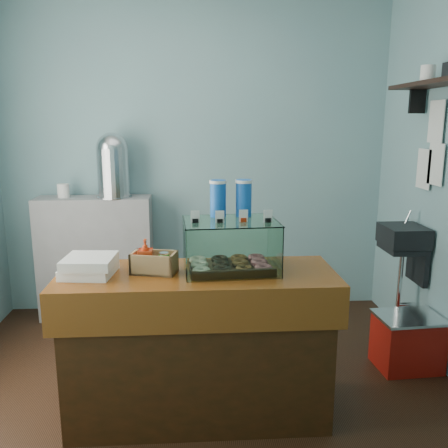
{
  "coord_description": "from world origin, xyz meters",
  "views": [
    {
      "loc": [
        -0.02,
        -2.86,
        1.75
      ],
      "look_at": [
        0.16,
        -0.15,
        1.16
      ],
      "focal_mm": 38.0,
      "sensor_mm": 36.0,
      "label": 1
    }
  ],
  "objects": [
    {
      "name": "ground",
      "position": [
        0.0,
        0.0,
        0.0
      ],
      "size": [
        3.5,
        3.5,
        0.0
      ],
      "primitive_type": "plane",
      "color": "black",
      "rests_on": "ground"
    },
    {
      "name": "room_shell",
      "position": [
        0.03,
        0.01,
        1.71
      ],
      "size": [
        3.54,
        3.04,
        2.82
      ],
      "color": "#719BA5",
      "rests_on": "ground"
    },
    {
      "name": "counter",
      "position": [
        0.0,
        -0.25,
        0.46
      ],
      "size": [
        1.6,
        0.6,
        0.9
      ],
      "color": "#421F0C",
      "rests_on": "ground"
    },
    {
      "name": "back_shelf",
      "position": [
        -0.9,
        1.32,
        0.55
      ],
      "size": [
        1.0,
        0.32,
        1.1
      ],
      "primitive_type": "cube",
      "color": "gray",
      "rests_on": "ground"
    },
    {
      "name": "display_case",
      "position": [
        0.2,
        -0.18,
        1.07
      ],
      "size": [
        0.56,
        0.43,
        0.51
      ],
      "rotation": [
        0.0,
        0.0,
        0.06
      ],
      "color": "#362110",
      "rests_on": "counter"
    },
    {
      "name": "condiment_crate",
      "position": [
        -0.26,
        -0.23,
        0.97
      ],
      "size": [
        0.28,
        0.2,
        0.2
      ],
      "rotation": [
        0.0,
        0.0,
        -0.23
      ],
      "color": "tan",
      "rests_on": "counter"
    },
    {
      "name": "pastry_boxes",
      "position": [
        -0.61,
        -0.26,
        0.95
      ],
      "size": [
        0.31,
        0.31,
        0.11
      ],
      "rotation": [
        0.0,
        0.0,
        -0.12
      ],
      "color": "white",
      "rests_on": "counter"
    },
    {
      "name": "coffee_urn",
      "position": [
        -0.71,
        1.3,
        1.39
      ],
      "size": [
        0.31,
        0.31,
        0.56
      ],
      "color": "silver",
      "rests_on": "back_shelf"
    },
    {
      "name": "red_cooler",
      "position": [
        1.51,
        0.2,
        0.2
      ],
      "size": [
        0.47,
        0.37,
        0.4
      ],
      "rotation": [
        0.0,
        0.0,
        0.07
      ],
      "color": "#AF160E",
      "rests_on": "ground"
    }
  ]
}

